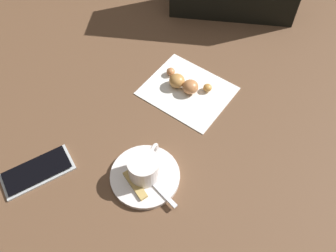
{
  "coord_description": "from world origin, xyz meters",
  "views": [
    {
      "loc": [
        0.4,
        0.22,
        0.66
      ],
      "look_at": [
        0.0,
        0.01,
        0.02
      ],
      "focal_mm": 38.33,
      "sensor_mm": 36.0,
      "label": 1
    }
  ],
  "objects_px": {
    "saucer": "(145,176)",
    "cell_phone": "(37,171)",
    "teaspoon": "(147,176)",
    "napkin": "(187,91)",
    "croissant": "(185,83)",
    "espresso_cup": "(144,167)",
    "sugar_packet": "(135,185)"
  },
  "relations": [
    {
      "from": "saucer",
      "to": "cell_phone",
      "type": "height_order",
      "value": "same"
    },
    {
      "from": "teaspoon",
      "to": "cell_phone",
      "type": "relative_size",
      "value": 0.81
    },
    {
      "from": "napkin",
      "to": "croissant",
      "type": "xyz_separation_m",
      "value": [
        -0.01,
        -0.01,
        0.02
      ]
    },
    {
      "from": "teaspoon",
      "to": "croissant",
      "type": "distance_m",
      "value": 0.26
    },
    {
      "from": "espresso_cup",
      "to": "sugar_packet",
      "type": "relative_size",
      "value": 1.3
    },
    {
      "from": "napkin",
      "to": "saucer",
      "type": "bearing_deg",
      "value": 6.46
    },
    {
      "from": "saucer",
      "to": "napkin",
      "type": "distance_m",
      "value": 0.25
    },
    {
      "from": "saucer",
      "to": "croissant",
      "type": "bearing_deg",
      "value": -171.37
    },
    {
      "from": "espresso_cup",
      "to": "napkin",
      "type": "height_order",
      "value": "espresso_cup"
    },
    {
      "from": "sugar_packet",
      "to": "cell_phone",
      "type": "relative_size",
      "value": 0.45
    },
    {
      "from": "saucer",
      "to": "espresso_cup",
      "type": "xyz_separation_m",
      "value": [
        -0.0,
        -0.0,
        0.03
      ]
    },
    {
      "from": "teaspoon",
      "to": "napkin",
      "type": "xyz_separation_m",
      "value": [
        -0.25,
        -0.03,
        -0.01
      ]
    },
    {
      "from": "cell_phone",
      "to": "sugar_packet",
      "type": "bearing_deg",
      "value": 108.87
    },
    {
      "from": "sugar_packet",
      "to": "napkin",
      "type": "distance_m",
      "value": 0.28
    },
    {
      "from": "teaspoon",
      "to": "cell_phone",
      "type": "xyz_separation_m",
      "value": [
        0.09,
        -0.21,
        -0.01
      ]
    },
    {
      "from": "saucer",
      "to": "teaspoon",
      "type": "distance_m",
      "value": 0.01
    },
    {
      "from": "saucer",
      "to": "sugar_packet",
      "type": "distance_m",
      "value": 0.03
    },
    {
      "from": "sugar_packet",
      "to": "napkin",
      "type": "bearing_deg",
      "value": 122.21
    },
    {
      "from": "saucer",
      "to": "espresso_cup",
      "type": "distance_m",
      "value": 0.03
    },
    {
      "from": "saucer",
      "to": "sugar_packet",
      "type": "xyz_separation_m",
      "value": [
        0.03,
        -0.01,
        0.01
      ]
    },
    {
      "from": "croissant",
      "to": "cell_phone",
      "type": "xyz_separation_m",
      "value": [
        0.35,
        -0.16,
        -0.01
      ]
    },
    {
      "from": "napkin",
      "to": "sugar_packet",
      "type": "bearing_deg",
      "value": 4.71
    },
    {
      "from": "napkin",
      "to": "cell_phone",
      "type": "xyz_separation_m",
      "value": [
        0.34,
        -0.17,
        0.0
      ]
    },
    {
      "from": "napkin",
      "to": "croissant",
      "type": "bearing_deg",
      "value": -116.35
    },
    {
      "from": "espresso_cup",
      "to": "croissant",
      "type": "xyz_separation_m",
      "value": [
        -0.25,
        -0.04,
        -0.02
      ]
    },
    {
      "from": "espresso_cup",
      "to": "sugar_packet",
      "type": "xyz_separation_m",
      "value": [
        0.03,
        -0.0,
        -0.02
      ]
    },
    {
      "from": "espresso_cup",
      "to": "croissant",
      "type": "relative_size",
      "value": 0.7
    },
    {
      "from": "teaspoon",
      "to": "sugar_packet",
      "type": "distance_m",
      "value": 0.03
    },
    {
      "from": "espresso_cup",
      "to": "teaspoon",
      "type": "height_order",
      "value": "espresso_cup"
    },
    {
      "from": "napkin",
      "to": "espresso_cup",
      "type": "bearing_deg",
      "value": 6.15
    },
    {
      "from": "espresso_cup",
      "to": "sugar_packet",
      "type": "bearing_deg",
      "value": -6.28
    },
    {
      "from": "sugar_packet",
      "to": "saucer",
      "type": "bearing_deg",
      "value": 107.28
    }
  ]
}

